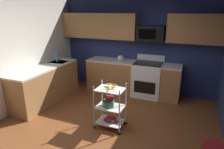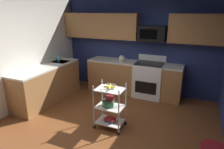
# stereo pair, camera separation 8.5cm
# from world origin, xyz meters

# --- Properties ---
(floor) EXTENTS (4.40, 4.80, 0.04)m
(floor) POSITION_xyz_m (0.00, 0.00, -0.02)
(floor) COLOR brown
(floor) RESTS_ON ground
(wall_back) EXTENTS (4.52, 0.06, 2.60)m
(wall_back) POSITION_xyz_m (0.00, 2.43, 1.30)
(wall_back) COLOR navy
(wall_back) RESTS_ON ground
(wall_left) EXTENTS (0.06, 4.80, 2.60)m
(wall_left) POSITION_xyz_m (-2.23, 0.00, 1.30)
(wall_left) COLOR silver
(wall_left) RESTS_ON ground
(counter_run) EXTENTS (3.50, 2.64, 0.92)m
(counter_run) POSITION_xyz_m (-0.85, 1.52, 0.46)
(counter_run) COLOR #9E6B3D
(counter_run) RESTS_ON ground
(oven_range) EXTENTS (0.76, 0.65, 1.10)m
(oven_range) POSITION_xyz_m (0.43, 2.10, 0.48)
(oven_range) COLOR white
(oven_range) RESTS_ON ground
(upper_cabinets) EXTENTS (4.40, 0.33, 0.70)m
(upper_cabinets) POSITION_xyz_m (-0.10, 2.23, 1.85)
(upper_cabinets) COLOR #9E6B3D
(microwave) EXTENTS (0.70, 0.39, 0.40)m
(microwave) POSITION_xyz_m (0.43, 2.21, 1.70)
(microwave) COLOR black
(rolling_cart) EXTENTS (0.60, 0.40, 0.91)m
(rolling_cart) POSITION_xyz_m (0.10, 0.26, 0.45)
(rolling_cart) COLOR silver
(rolling_cart) RESTS_ON ground
(fruit_bowl) EXTENTS (0.27, 0.27, 0.07)m
(fruit_bowl) POSITION_xyz_m (0.10, 0.26, 0.88)
(fruit_bowl) COLOR silver
(fruit_bowl) RESTS_ON rolling_cart
(mixing_bowl_large) EXTENTS (0.25, 0.25, 0.11)m
(mixing_bowl_large) POSITION_xyz_m (0.06, 0.26, 0.52)
(mixing_bowl_large) COLOR #387F4C
(mixing_bowl_large) RESTS_ON rolling_cart
(mixing_bowl_small) EXTENTS (0.18, 0.18, 0.08)m
(mixing_bowl_small) POSITION_xyz_m (0.08, 0.30, 0.62)
(mixing_bowl_small) COLOR maroon
(mixing_bowl_small) RESTS_ON rolling_cart
(book_stack) EXTENTS (0.22, 0.19, 0.06)m
(book_stack) POSITION_xyz_m (0.10, 0.26, 0.16)
(book_stack) COLOR #1E4C8C
(book_stack) RESTS_ON rolling_cart
(kettle) EXTENTS (0.21, 0.18, 0.26)m
(kettle) POSITION_xyz_m (-0.36, 2.10, 1.00)
(kettle) COLOR beige
(kettle) RESTS_ON counter_run
(dish_soap_bottle) EXTENTS (0.06, 0.06, 0.20)m
(dish_soap_bottle) POSITION_xyz_m (-1.94, 1.34, 1.02)
(dish_soap_bottle) COLOR #2D8CBF
(dish_soap_bottle) RESTS_ON counter_run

